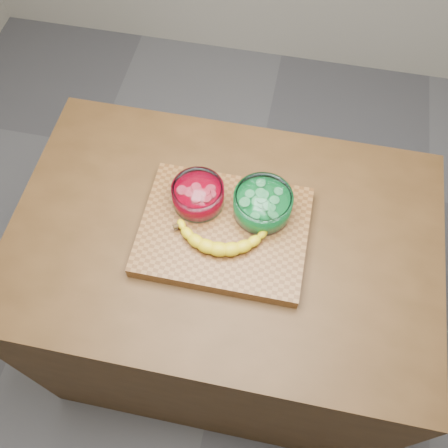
# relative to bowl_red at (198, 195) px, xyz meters

# --- Properties ---
(ground) EXTENTS (3.50, 3.50, 0.00)m
(ground) POSITION_rel_bowl_red_xyz_m (0.09, -0.07, -0.97)
(ground) COLOR #5B5B5F
(ground) RESTS_ON ground
(counter) EXTENTS (1.20, 0.80, 0.90)m
(counter) POSITION_rel_bowl_red_xyz_m (0.09, -0.07, -0.52)
(counter) COLOR #482E15
(counter) RESTS_ON ground
(cutting_board) EXTENTS (0.45, 0.35, 0.04)m
(cutting_board) POSITION_rel_bowl_red_xyz_m (0.09, -0.07, -0.05)
(cutting_board) COLOR brown
(cutting_board) RESTS_ON counter
(bowl_red) EXTENTS (0.14, 0.14, 0.07)m
(bowl_red) POSITION_rel_bowl_red_xyz_m (0.00, 0.00, 0.00)
(bowl_red) COLOR white
(bowl_red) RESTS_ON cutting_board
(bowl_green) EXTENTS (0.16, 0.16, 0.07)m
(bowl_green) POSITION_rel_bowl_red_xyz_m (0.18, 0.00, 0.00)
(bowl_green) COLOR white
(bowl_green) RESTS_ON cutting_board
(banana) EXTENTS (0.28, 0.13, 0.04)m
(banana) POSITION_rel_bowl_red_xyz_m (0.08, -0.11, -0.01)
(banana) COLOR gold
(banana) RESTS_ON cutting_board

